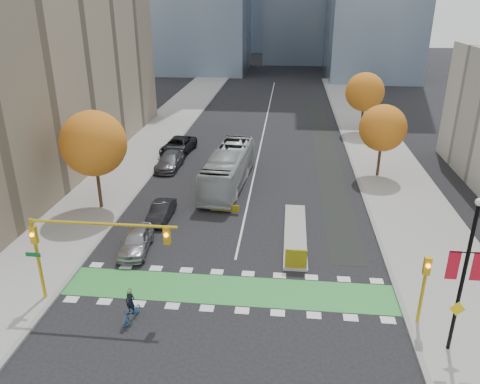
% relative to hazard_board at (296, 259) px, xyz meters
% --- Properties ---
extents(ground, '(300.00, 300.00, 0.00)m').
position_rel_hazard_board_xyz_m(ground, '(-4.00, -4.20, -0.80)').
color(ground, black).
rests_on(ground, ground).
extents(sidewalk_west, '(7.00, 120.00, 0.15)m').
position_rel_hazard_board_xyz_m(sidewalk_west, '(-17.50, 15.80, -0.73)').
color(sidewalk_west, gray).
rests_on(sidewalk_west, ground).
extents(sidewalk_east, '(7.00, 120.00, 0.15)m').
position_rel_hazard_board_xyz_m(sidewalk_east, '(9.50, 15.80, -0.73)').
color(sidewalk_east, gray).
rests_on(sidewalk_east, ground).
extents(curb_west, '(0.30, 120.00, 0.16)m').
position_rel_hazard_board_xyz_m(curb_west, '(-14.00, 15.80, -0.73)').
color(curb_west, gray).
rests_on(curb_west, ground).
extents(curb_east, '(0.30, 120.00, 0.16)m').
position_rel_hazard_board_xyz_m(curb_east, '(6.00, 15.80, -0.73)').
color(curb_east, gray).
rests_on(curb_east, ground).
extents(bike_crossing, '(20.00, 3.00, 0.01)m').
position_rel_hazard_board_xyz_m(bike_crossing, '(-4.00, -2.70, -0.79)').
color(bike_crossing, '#2E8D38').
rests_on(bike_crossing, ground).
extents(centre_line, '(0.15, 70.00, 0.01)m').
position_rel_hazard_board_xyz_m(centre_line, '(-4.00, 35.80, -0.80)').
color(centre_line, silver).
rests_on(centre_line, ground).
extents(bike_lane_paint, '(2.50, 50.00, 0.01)m').
position_rel_hazard_board_xyz_m(bike_lane_paint, '(3.50, 25.80, -0.80)').
color(bike_lane_paint, black).
rests_on(bike_lane_paint, ground).
extents(median_island, '(1.60, 10.00, 0.16)m').
position_rel_hazard_board_xyz_m(median_island, '(0.00, 4.80, -0.72)').
color(median_island, gray).
rests_on(median_island, ground).
extents(hazard_board, '(1.40, 0.12, 1.30)m').
position_rel_hazard_board_xyz_m(hazard_board, '(0.00, 0.00, 0.00)').
color(hazard_board, yellow).
rests_on(hazard_board, median_island).
extents(building_west, '(16.00, 44.00, 25.00)m').
position_rel_hazard_board_xyz_m(building_west, '(-28.00, 17.80, 11.70)').
color(building_west, gray).
rests_on(building_west, ground).
extents(tree_west, '(5.20, 5.20, 8.22)m').
position_rel_hazard_board_xyz_m(tree_west, '(-16.00, 7.80, 4.82)').
color(tree_west, '#332114').
rests_on(tree_west, ground).
extents(tree_east_near, '(4.40, 4.40, 7.08)m').
position_rel_hazard_board_xyz_m(tree_east_near, '(8.00, 17.80, 4.06)').
color(tree_east_near, '#332114').
rests_on(tree_east_near, ground).
extents(tree_east_far, '(4.80, 4.80, 7.65)m').
position_rel_hazard_board_xyz_m(tree_east_far, '(8.50, 33.80, 4.44)').
color(tree_east_far, '#332114').
rests_on(tree_east_far, ground).
extents(traffic_signal_west, '(8.53, 0.56, 5.20)m').
position_rel_hazard_board_xyz_m(traffic_signal_west, '(-11.93, -4.71, 3.23)').
color(traffic_signal_west, '#BF9914').
rests_on(traffic_signal_west, ground).
extents(traffic_signal_east, '(0.35, 0.43, 4.10)m').
position_rel_hazard_board_xyz_m(traffic_signal_east, '(6.50, -4.71, 1.93)').
color(traffic_signal_east, '#BF9914').
rests_on(traffic_signal_east, ground).
extents(banner_lamppost, '(1.65, 0.36, 8.28)m').
position_rel_hazard_board_xyz_m(banner_lamppost, '(7.50, -6.70, 3.81)').
color(banner_lamppost, black).
rests_on(banner_lamppost, ground).
extents(cyclist, '(0.97, 1.79, 1.97)m').
position_rel_hazard_board_xyz_m(cyclist, '(-8.87, -6.04, -0.14)').
color(cyclist, '#1F5B92').
rests_on(cyclist, ground).
extents(bus, '(3.81, 12.47, 3.42)m').
position_rel_hazard_board_xyz_m(bus, '(-6.15, 13.88, 0.91)').
color(bus, '#A1A6A8').
rests_on(bus, ground).
extents(parked_car_a, '(2.21, 4.72, 1.56)m').
position_rel_hazard_board_xyz_m(parked_car_a, '(-10.93, 1.31, -0.02)').
color(parked_car_a, '#96969B').
rests_on(parked_car_a, ground).
extents(parked_car_b, '(1.55, 4.18, 1.37)m').
position_rel_hazard_board_xyz_m(parked_car_b, '(-10.50, 6.31, -0.12)').
color(parked_car_b, black).
rests_on(parked_car_b, ground).
extents(parked_car_c, '(2.32, 5.46, 1.57)m').
position_rel_hazard_board_xyz_m(parked_car_c, '(-12.72, 18.07, -0.02)').
color(parked_car_c, '#55565B').
rests_on(parked_car_c, ground).
extents(parked_car_d, '(3.49, 6.44, 1.72)m').
position_rel_hazard_board_xyz_m(parked_car_d, '(-13.00, 23.07, 0.06)').
color(parked_car_d, black).
rests_on(parked_car_d, ground).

